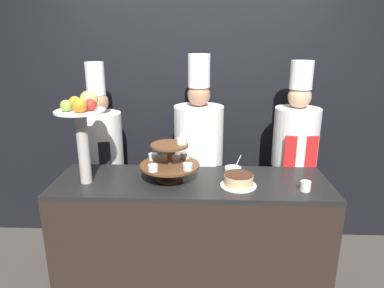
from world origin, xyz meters
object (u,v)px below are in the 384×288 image
(cake_round, at_px, (239,180))
(chef_center_right, at_px, (294,156))
(cup_white, at_px, (305,186))
(serving_bowl_far, at_px, (233,170))
(chef_center_left, at_px, (199,155))
(tiered_stand, at_px, (170,161))
(chef_left, at_px, (102,159))
(fruit_pedestal, at_px, (83,121))

(cake_round, bearing_deg, chef_center_right, 47.46)
(cup_white, relative_size, serving_bowl_far, 0.48)
(chef_center_right, bearing_deg, chef_center_left, -180.00)
(cake_round, relative_size, chef_center_right, 0.14)
(tiered_stand, height_order, cake_round, tiered_stand)
(cup_white, distance_m, serving_bowl_far, 0.56)
(tiered_stand, xyz_separation_m, chef_center_left, (0.20, 0.49, -0.12))
(tiered_stand, distance_m, chef_center_right, 1.14)
(cup_white, relative_size, chef_left, 0.04)
(serving_bowl_far, bearing_deg, fruit_pedestal, -168.71)
(fruit_pedestal, distance_m, chef_center_right, 1.76)
(cake_round, bearing_deg, serving_bowl_far, 94.59)
(chef_left, height_order, chef_center_left, chef_center_left)
(fruit_pedestal, relative_size, serving_bowl_far, 4.41)
(serving_bowl_far, distance_m, chef_left, 1.18)
(chef_left, xyz_separation_m, chef_center_left, (0.86, 0.00, 0.05))
(cake_round, relative_size, serving_bowl_far, 1.72)
(fruit_pedestal, bearing_deg, serving_bowl_far, 11.29)
(cup_white, xyz_separation_m, chef_center_left, (-0.74, 0.64, -0.01))
(tiered_stand, bearing_deg, chef_left, 143.19)
(chef_center_left, distance_m, chef_center_right, 0.83)
(chef_center_left, bearing_deg, chef_left, -179.99)
(cake_round, bearing_deg, tiered_stand, 170.17)
(chef_left, relative_size, chef_center_left, 0.96)
(chef_left, relative_size, chef_center_right, 0.99)
(tiered_stand, xyz_separation_m, chef_center_right, (1.02, 0.49, -0.12))
(chef_center_right, bearing_deg, cake_round, -132.54)
(tiered_stand, distance_m, chef_center_left, 0.54)
(tiered_stand, height_order, cup_white, tiered_stand)
(cake_round, height_order, serving_bowl_far, serving_bowl_far)
(fruit_pedestal, relative_size, chef_left, 0.37)
(cake_round, distance_m, chef_center_left, 0.65)
(cup_white, bearing_deg, tiered_stand, 171.10)
(fruit_pedestal, relative_size, chef_center_right, 0.37)
(chef_center_left, bearing_deg, cake_round, -63.09)
(cup_white, distance_m, chef_center_right, 0.65)
(chef_left, bearing_deg, fruit_pedestal, -83.35)
(tiered_stand, relative_size, serving_bowl_far, 2.92)
(chef_center_left, bearing_deg, tiered_stand, -111.73)
(fruit_pedestal, bearing_deg, cake_round, -1.73)
(serving_bowl_far, xyz_separation_m, chef_left, (-1.13, 0.33, -0.04))
(tiered_stand, relative_size, chef_center_right, 0.24)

